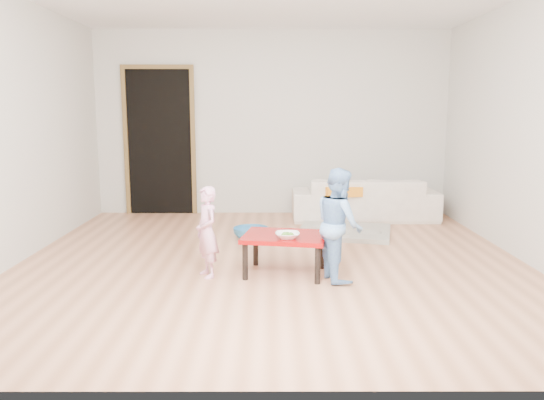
{
  "coord_description": "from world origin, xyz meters",
  "views": [
    {
      "loc": [
        -0.01,
        -5.13,
        1.49
      ],
      "look_at": [
        0.0,
        -0.2,
        0.65
      ],
      "focal_mm": 35.0,
      "sensor_mm": 36.0,
      "label": 1
    }
  ],
  "objects_px": {
    "bowl": "(287,235)",
    "sofa": "(364,198)",
    "child_pink": "(207,232)",
    "child_blue": "(339,224)",
    "basin": "(251,233)",
    "red_table": "(285,254)"
  },
  "relations": [
    {
      "from": "sofa",
      "to": "child_pink",
      "type": "height_order",
      "value": "child_pink"
    },
    {
      "from": "red_table",
      "to": "child_blue",
      "type": "distance_m",
      "value": 0.58
    },
    {
      "from": "bowl",
      "to": "child_pink",
      "type": "bearing_deg",
      "value": 174.39
    },
    {
      "from": "sofa",
      "to": "child_blue",
      "type": "relative_size",
      "value": 1.96
    },
    {
      "from": "sofa",
      "to": "child_blue",
      "type": "xyz_separation_m",
      "value": [
        -0.68,
        -2.63,
        0.21
      ]
    },
    {
      "from": "red_table",
      "to": "bowl",
      "type": "height_order",
      "value": "bowl"
    },
    {
      "from": "bowl",
      "to": "child_pink",
      "type": "xyz_separation_m",
      "value": [
        -0.72,
        0.07,
        0.01
      ]
    },
    {
      "from": "child_pink",
      "to": "sofa",
      "type": "bearing_deg",
      "value": 115.68
    },
    {
      "from": "bowl",
      "to": "child_blue",
      "type": "distance_m",
      "value": 0.47
    },
    {
      "from": "child_pink",
      "to": "basin",
      "type": "distance_m",
      "value": 1.5
    },
    {
      "from": "child_blue",
      "to": "red_table",
      "type": "bearing_deg",
      "value": 60.55
    },
    {
      "from": "bowl",
      "to": "sofa",
      "type": "bearing_deg",
      "value": 66.66
    },
    {
      "from": "bowl",
      "to": "child_pink",
      "type": "relative_size",
      "value": 0.26
    },
    {
      "from": "basin",
      "to": "child_pink",
      "type": "bearing_deg",
      "value": -103.42
    },
    {
      "from": "bowl",
      "to": "basin",
      "type": "bearing_deg",
      "value": 104.32
    },
    {
      "from": "red_table",
      "to": "basin",
      "type": "height_order",
      "value": "red_table"
    },
    {
      "from": "bowl",
      "to": "child_pink",
      "type": "distance_m",
      "value": 0.72
    },
    {
      "from": "sofa",
      "to": "basin",
      "type": "xyz_separation_m",
      "value": [
        -1.51,
        -1.13,
        -0.22
      ]
    },
    {
      "from": "sofa",
      "to": "child_pink",
      "type": "distance_m",
      "value": 3.16
    },
    {
      "from": "bowl",
      "to": "basin",
      "type": "distance_m",
      "value": 1.57
    },
    {
      "from": "sofa",
      "to": "bowl",
      "type": "xyz_separation_m",
      "value": [
        -1.13,
        -2.63,
        0.11
      ]
    },
    {
      "from": "sofa",
      "to": "bowl",
      "type": "height_order",
      "value": "sofa"
    }
  ]
}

